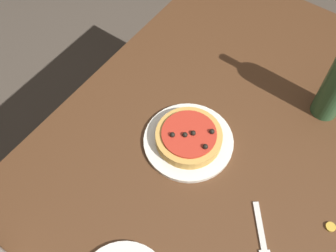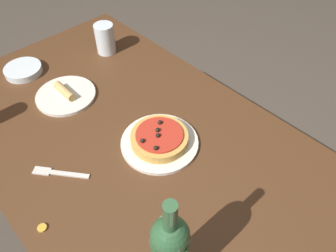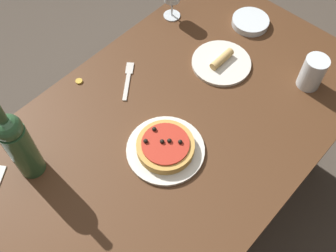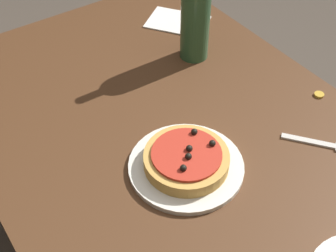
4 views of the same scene
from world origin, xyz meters
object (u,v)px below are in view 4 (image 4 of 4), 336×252
Objects in this scene: bottle_cap at (319,95)px; wine_bottle at (196,10)px; dining_table at (212,196)px; pizza at (186,159)px; dinner_plate at (186,166)px; fork at (325,145)px.

wine_bottle is at bearing -153.79° from bottle_cap.
wine_bottle reaches higher than dining_table.
dining_table is 0.13m from pizza.
wine_bottle is (-0.31, 0.25, 0.11)m from pizza.
fork is at bearing 67.36° from dinner_plate.
pizza reaches higher than dining_table.
bottle_cap is (-0.00, 0.41, -0.03)m from pizza.
pizza reaches higher than dinner_plate.
pizza is 0.54× the size of wine_bottle.
pizza is at bearing -89.65° from bottle_cap.
dining_table is at bearing -83.33° from bottle_cap.
dining_table is 0.11m from dinner_plate.
pizza is at bearing -151.13° from fork.
bottle_cap is (-0.00, 0.41, -0.00)m from dinner_plate.
dining_table is 0.47m from wine_bottle.
wine_bottle is 13.74× the size of bottle_cap.
bottle_cap is at bearing 90.34° from dinner_plate.
fork is at bearing 71.52° from dining_table.
pizza is 7.43× the size of bottle_cap.
fork is (0.43, 0.04, -0.14)m from wine_bottle.
dinner_plate is at bearing -39.17° from wine_bottle.
pizza is 0.32m from fork.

